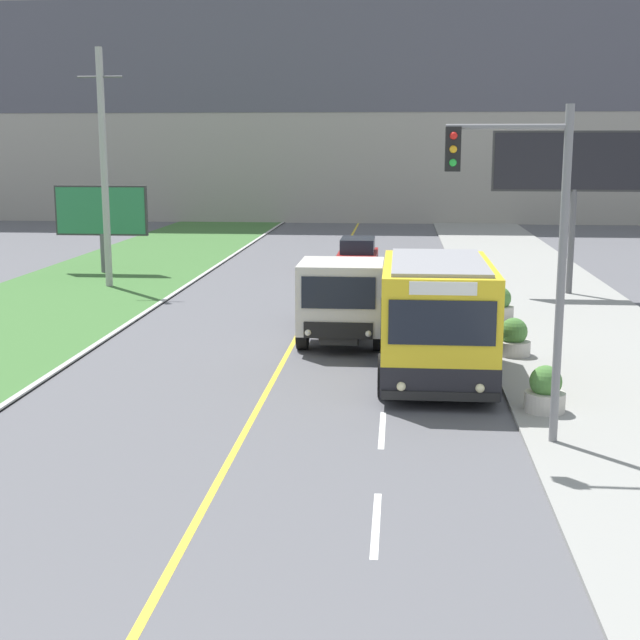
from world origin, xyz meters
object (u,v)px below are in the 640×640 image
Objects in this scene: city_bus at (437,321)px; planter_round_near at (545,391)px; utility_pole_far at (104,168)px; car_distant at (358,255)px; billboard_large at (575,167)px; planter_round_third at (499,305)px; planter_round_second at (513,339)px; traffic_light_mast at (530,235)px; dump_truck at (343,300)px; planter_round_far at (480,281)px; billboard_small at (101,213)px.

planter_round_near is (2.22, -2.57, -0.99)m from city_bus.
utility_pole_far reaches higher than planter_round_near.
car_distant is 0.69× the size of billboard_large.
planter_round_third is at bearing -21.28° from utility_pole_far.
utility_pole_far is 22.51m from planter_round_near.
planter_round_near is 0.98× the size of planter_round_second.
planter_round_third is (0.15, 10.47, 0.02)m from planter_round_near.
planter_round_second is at bearing -73.63° from car_distant.
traffic_light_mast reaches higher than billboard_large.
utility_pole_far is at bearing -148.48° from car_distant.
planter_round_second is at bearing 50.57° from city_bus.
traffic_light_mast is at bearing -52.31° from utility_pole_far.
dump_truck reaches higher than planter_round_third.
billboard_large reaches higher than car_distant.
planter_round_second is (-0.03, 5.23, 0.00)m from planter_round_near.
billboard_large is 6.19× the size of planter_round_near.
planter_round_third is at bearing -66.35° from car_distant.
traffic_light_mast is at bearing -92.40° from planter_round_far.
car_distant reaches higher than planter_round_near.
billboard_large is 5.89× the size of planter_round_far.
car_distant is at bearing 10.74° from billboard_small.
city_bus is at bearing -51.15° from billboard_small.
planter_round_third is (16.58, -9.74, -2.18)m from billboard_small.
planter_round_second is 10.47m from planter_round_far.
city_bus is 5.16× the size of planter_round_third.
planter_round_far is at bearing -178.14° from billboard_large.
planter_round_near is 0.96× the size of planter_round_third.
dump_truck is at bearing -88.85° from car_distant.
traffic_light_mast is at bearing -54.77° from billboard_small.
planter_round_second is 0.97× the size of planter_round_third.
planter_round_second is (-3.39, -10.58, -4.34)m from billboard_large.
traffic_light_mast is (4.30, -24.34, 3.36)m from car_distant.
planter_round_near is at bearing -49.18° from city_bus.
dump_truck is 17.84m from billboard_small.
utility_pole_far is (-9.84, -6.03, 4.07)m from car_distant.
billboard_small reaches higher than planter_round_second.
city_bus reaches higher than planter_round_third.
city_bus reaches higher than dump_truck.
dump_truck is 8.33m from planter_round_near.
city_bus is 5.13× the size of planter_round_far.
planter_round_far is at bearing 61.99° from dump_truck.
billboard_large is 1.48× the size of billboard_small.
city_bus is 0.84× the size of dump_truck.
city_bus is 1.26× the size of car_distant.
car_distant is 4.30× the size of planter_round_near.
car_distant is 22.93m from planter_round_near.
city_bus is 3.58m from planter_round_second.
traffic_light_mast reaches higher than dump_truck.
billboard_small is (-14.21, 17.64, 1.21)m from city_bus.
planter_round_second is (2.19, 2.66, -0.98)m from city_bus.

